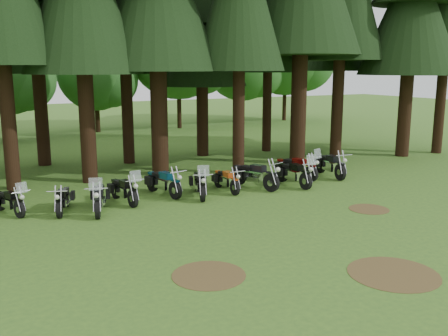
{
  "coord_description": "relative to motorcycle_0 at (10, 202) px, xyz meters",
  "views": [
    {
      "loc": [
        -7.89,
        -12.12,
        4.9
      ],
      "look_at": [
        1.08,
        5.0,
        1.0
      ],
      "focal_mm": 40.0,
      "sensor_mm": 36.0,
      "label": 1
    }
  ],
  "objects": [
    {
      "name": "ground",
      "position": [
        6.76,
        -5.74,
        -0.42
      ],
      "size": [
        120.0,
        120.0,
        0.0
      ],
      "primitive_type": "plane",
      "color": "#376021",
      "rests_on": "ground"
    },
    {
      "name": "pine_back_4",
      "position": [
        10.79,
        7.51,
        7.83
      ],
      "size": [
        4.94,
        4.94,
        13.78
      ],
      "color": "black",
      "rests_on": "ground"
    },
    {
      "name": "decid_3",
      "position": [
        2.04,
        19.4,
        4.09
      ],
      "size": [
        6.12,
        5.95,
        7.65
      ],
      "color": "black",
      "rests_on": "ground"
    },
    {
      "name": "decid_4",
      "position": [
        8.33,
        20.59,
        3.95
      ],
      "size": [
        5.93,
        5.76,
        7.41
      ],
      "color": "black",
      "rests_on": "ground"
    },
    {
      "name": "decid_5",
      "position": [
        15.05,
        19.98,
        5.81
      ],
      "size": [
        8.45,
        8.21,
        10.56
      ],
      "color": "black",
      "rests_on": "ground"
    },
    {
      "name": "decid_6",
      "position": [
        21.61,
        21.27,
        4.79
      ],
      "size": [
        7.06,
        6.86,
        8.82
      ],
      "color": "black",
      "rests_on": "ground"
    },
    {
      "name": "decid_7",
      "position": [
        26.22,
        21.09,
        5.81
      ],
      "size": [
        8.44,
        8.2,
        10.55
      ],
      "color": "black",
      "rests_on": "ground"
    },
    {
      "name": "dirt_patch_0",
      "position": [
        3.76,
        -7.74,
        -0.41
      ],
      "size": [
        1.8,
        1.8,
        0.01
      ],
      "primitive_type": "cylinder",
      "color": "#4C3D1E",
      "rests_on": "ground"
    },
    {
      "name": "dirt_patch_1",
      "position": [
        11.26,
        -5.24,
        -0.41
      ],
      "size": [
        1.4,
        1.4,
        0.01
      ],
      "primitive_type": "cylinder",
      "color": "#4C3D1E",
      "rests_on": "ground"
    },
    {
      "name": "dirt_patch_2",
      "position": [
        7.76,
        -9.74,
        -0.41
      ],
      "size": [
        2.2,
        2.2,
        0.01
      ],
      "primitive_type": "cylinder",
      "color": "#4C3D1E",
      "rests_on": "ground"
    },
    {
      "name": "motorcycle_0",
      "position": [
        0.0,
        0.0,
        0.0
      ],
      "size": [
        0.95,
        1.93,
        1.25
      ],
      "rotation": [
        0.0,
        0.0,
        0.37
      ],
      "color": "black",
      "rests_on": "ground"
    },
    {
      "name": "motorcycle_1",
      "position": [
        1.66,
        -0.57,
        0.0
      ],
      "size": [
        0.81,
        1.94,
        0.82
      ],
      "rotation": [
        0.0,
        0.0,
        -0.35
      ],
      "color": "black",
      "rests_on": "ground"
    },
    {
      "name": "motorcycle_2",
      "position": [
        2.76,
        -1.18,
        0.07
      ],
      "size": [
        0.97,
        2.28,
        1.45
      ],
      "rotation": [
        0.0,
        0.0,
        -0.31
      ],
      "color": "black",
      "rests_on": "ground"
    },
    {
      "name": "motorcycle_3",
      "position": [
        3.86,
        -0.4,
        0.05
      ],
      "size": [
        0.57,
        2.21,
        1.39
      ],
      "rotation": [
        0.0,
        0.0,
        0.14
      ],
      "color": "black",
      "rests_on": "ground"
    },
    {
      "name": "motorcycle_4",
      "position": [
        5.55,
        0.01,
        0.06
      ],
      "size": [
        0.64,
        2.29,
        0.94
      ],
      "rotation": [
        0.0,
        0.0,
        0.22
      ],
      "color": "black",
      "rests_on": "ground"
    },
    {
      "name": "motorcycle_5",
      "position": [
        6.72,
        -0.84,
        0.06
      ],
      "size": [
        0.95,
        2.26,
        1.44
      ],
      "rotation": [
        0.0,
        0.0,
        -0.3
      ],
      "color": "black",
      "rests_on": "ground"
    },
    {
      "name": "motorcycle_6",
      "position": [
        8.03,
        -0.57,
        0.01
      ],
      "size": [
        0.29,
        2.05,
        0.84
      ],
      "rotation": [
        0.0,
        0.0,
        -0.01
      ],
      "color": "black",
      "rests_on": "ground"
    },
    {
      "name": "motorcycle_7",
      "position": [
        9.28,
        -0.66,
        0.1
      ],
      "size": [
        1.0,
        2.37,
        1.01
      ],
      "rotation": [
        0.0,
        0.0,
        0.35
      ],
      "color": "black",
      "rests_on": "ground"
    },
    {
      "name": "motorcycle_8",
      "position": [
        10.99,
        -1.05,
        0.08
      ],
      "size": [
        0.45,
        2.38,
        1.5
      ],
      "rotation": [
        0.0,
        0.0,
        0.03
      ],
      "color": "black",
      "rests_on": "ground"
    },
    {
      "name": "motorcycle_9",
      "position": [
        11.83,
        -0.04,
        0.08
      ],
      "size": [
        1.0,
        2.35,
        1.5
      ],
      "rotation": [
        0.0,
        0.0,
        0.31
      ],
      "color": "black",
      "rests_on": "ground"
    },
    {
      "name": "motorcycle_10",
      "position": [
        13.54,
        -0.31,
        0.09
      ],
      "size": [
        0.51,
        2.45,
        1.0
      ],
      "rotation": [
        0.0,
        0.0,
        -0.14
      ],
      "color": "black",
      "rests_on": "ground"
    }
  ]
}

